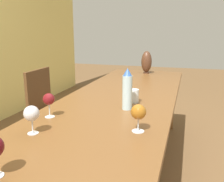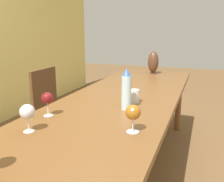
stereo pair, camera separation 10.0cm
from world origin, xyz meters
TOP-DOWN VIEW (x-y plane):
  - dining_table at (0.00, 0.00)m, footprint 3.16×0.85m
  - water_bottle at (-0.08, -0.13)m, footprint 0.07×0.07m
  - water_tumbler at (0.09, -0.13)m, footprint 0.07×0.07m
  - vase at (1.36, -0.01)m, footprint 0.13×0.13m
  - wine_glass_1 at (-0.61, 0.24)m, footprint 0.08×0.08m
  - wine_glass_2 at (-0.37, 0.29)m, footprint 0.07×0.07m
  - wine_glass_3 at (-0.43, -0.27)m, footprint 0.08×0.08m
  - chair_far at (0.46, 0.78)m, footprint 0.44×0.44m

SIDE VIEW (x-z plane):
  - chair_far at x=0.46m, z-range 0.04..0.91m
  - dining_table at x=0.00m, z-range 0.30..1.03m
  - water_tumbler at x=0.09m, z-range 0.73..0.82m
  - wine_glass_3 at x=-0.43m, z-range 0.76..0.90m
  - wine_glass_1 at x=-0.61m, z-range 0.76..0.91m
  - wine_glass_2 at x=-0.37m, z-range 0.76..0.91m
  - water_bottle at x=-0.08m, z-range 0.72..1.00m
  - vase at x=1.36m, z-range 0.73..1.00m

